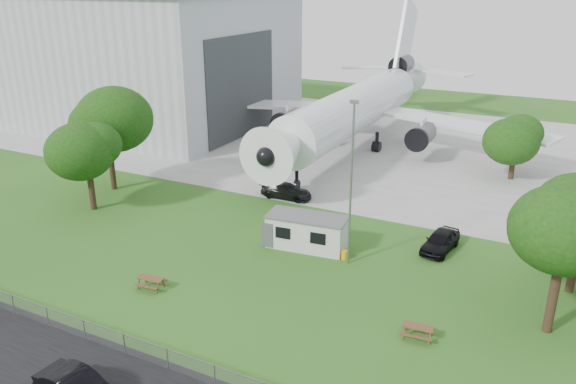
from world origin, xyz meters
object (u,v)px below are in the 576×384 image
at_px(picnic_west, 151,288).
at_px(picnic_east, 417,337).
at_px(airliner, 359,105).
at_px(site_cabin, 307,232).
at_px(hangar, 130,54).

height_order(picnic_west, picnic_east, same).
distance_m(airliner, site_cabin, 29.58).
distance_m(airliner, picnic_east, 40.67).
relative_size(picnic_west, picnic_east, 1.00).
height_order(airliner, site_cabin, airliner).
xyz_separation_m(hangar, picnic_west, (35.57, -39.19, -9.41)).
distance_m(site_cabin, picnic_west, 12.51).
bearing_deg(site_cabin, airliner, 102.56).
distance_m(site_cabin, picnic_east, 13.42).
bearing_deg(picnic_east, picnic_west, -176.17).
distance_m(hangar, airliner, 36.21).
relative_size(hangar, picnic_east, 23.89).
bearing_deg(hangar, airliner, -0.22).
xyz_separation_m(airliner, picnic_west, (-0.40, -39.05, -5.27)).
bearing_deg(hangar, site_cabin, -34.18).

